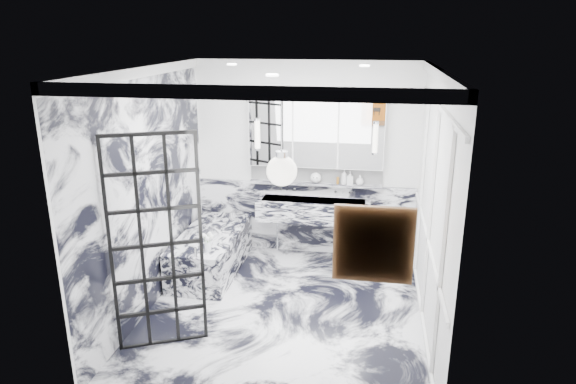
% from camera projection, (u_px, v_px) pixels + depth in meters
% --- Properties ---
extents(floor, '(3.60, 3.60, 0.00)m').
position_uv_depth(floor, '(284.00, 310.00, 6.09)').
color(floor, silver).
rests_on(floor, ground).
extents(ceiling, '(3.60, 3.60, 0.00)m').
position_uv_depth(ceiling, '(284.00, 68.00, 5.25)').
color(ceiling, white).
rests_on(ceiling, wall_back).
extents(wall_back, '(3.60, 0.00, 3.60)m').
position_uv_depth(wall_back, '(306.00, 160.00, 7.37)').
color(wall_back, white).
rests_on(wall_back, floor).
extents(wall_front, '(3.60, 0.00, 3.60)m').
position_uv_depth(wall_front, '(244.00, 269.00, 3.98)').
color(wall_front, white).
rests_on(wall_front, floor).
extents(wall_left, '(0.00, 3.60, 3.60)m').
position_uv_depth(wall_left, '(148.00, 191.00, 5.93)').
color(wall_left, white).
rests_on(wall_left, floor).
extents(wall_right, '(0.00, 3.60, 3.60)m').
position_uv_depth(wall_right, '(433.00, 206.00, 5.42)').
color(wall_right, white).
rests_on(wall_right, floor).
extents(marble_clad_back, '(3.18, 0.05, 1.05)m').
position_uv_depth(marble_clad_back, '(305.00, 218.00, 7.60)').
color(marble_clad_back, silver).
rests_on(marble_clad_back, floor).
extents(marble_clad_left, '(0.02, 3.56, 2.68)m').
position_uv_depth(marble_clad_left, '(149.00, 196.00, 5.94)').
color(marble_clad_left, silver).
rests_on(marble_clad_left, floor).
extents(panel_molding, '(0.03, 3.40, 2.30)m').
position_uv_depth(panel_molding, '(430.00, 215.00, 5.45)').
color(panel_molding, white).
rests_on(panel_molding, floor).
extents(soap_bottle_a, '(0.09, 0.09, 0.22)m').
position_uv_depth(soap_bottle_a, '(344.00, 177.00, 7.25)').
color(soap_bottle_a, '#8C5919').
rests_on(soap_bottle_a, ledge).
extents(soap_bottle_b, '(0.09, 0.10, 0.19)m').
position_uv_depth(soap_bottle_b, '(350.00, 178.00, 7.24)').
color(soap_bottle_b, '#4C4C51').
rests_on(soap_bottle_b, ledge).
extents(soap_bottle_c, '(0.14, 0.14, 0.14)m').
position_uv_depth(soap_bottle_c, '(360.00, 180.00, 7.23)').
color(soap_bottle_c, silver).
rests_on(soap_bottle_c, ledge).
extents(face_pot, '(0.16, 0.16, 0.16)m').
position_uv_depth(face_pot, '(316.00, 178.00, 7.33)').
color(face_pot, white).
rests_on(face_pot, ledge).
extents(amber_bottle, '(0.04, 0.04, 0.10)m').
position_uv_depth(amber_bottle, '(338.00, 180.00, 7.28)').
color(amber_bottle, '#8C5919').
rests_on(amber_bottle, ledge).
extents(flower_vase, '(0.08, 0.08, 0.12)m').
position_uv_depth(flower_vase, '(208.00, 247.00, 6.36)').
color(flower_vase, silver).
rests_on(flower_vase, bathtub).
extents(crittall_door, '(0.82, 0.40, 2.25)m').
position_uv_depth(crittall_door, '(157.00, 245.00, 5.12)').
color(crittall_door, black).
rests_on(crittall_door, floor).
extents(artwork, '(0.49, 0.05, 0.49)m').
position_uv_depth(artwork, '(373.00, 244.00, 3.78)').
color(artwork, '#B65712').
rests_on(artwork, wall_front).
extents(pendant_light, '(0.26, 0.26, 0.26)m').
position_uv_depth(pendant_light, '(282.00, 171.00, 4.27)').
color(pendant_light, white).
rests_on(pendant_light, ceiling).
extents(trough_sink, '(1.60, 0.45, 0.30)m').
position_uv_depth(trough_sink, '(313.00, 210.00, 7.31)').
color(trough_sink, silver).
rests_on(trough_sink, wall_back).
extents(ledge, '(1.90, 0.14, 0.04)m').
position_uv_depth(ledge, '(315.00, 184.00, 7.37)').
color(ledge, silver).
rests_on(ledge, wall_back).
extents(subway_tile, '(1.90, 0.03, 0.23)m').
position_uv_depth(subway_tile, '(316.00, 174.00, 7.38)').
color(subway_tile, white).
rests_on(subway_tile, wall_back).
extents(mirror_cabinet, '(1.90, 0.16, 1.00)m').
position_uv_depth(mirror_cabinet, '(316.00, 132.00, 7.15)').
color(mirror_cabinet, white).
rests_on(mirror_cabinet, wall_back).
extents(sconce_left, '(0.07, 0.07, 0.40)m').
position_uv_depth(sconce_left, '(257.00, 134.00, 7.20)').
color(sconce_left, white).
rests_on(sconce_left, mirror_cabinet).
extents(sconce_right, '(0.07, 0.07, 0.40)m').
position_uv_depth(sconce_right, '(375.00, 138.00, 6.94)').
color(sconce_right, white).
rests_on(sconce_right, mirror_cabinet).
extents(bathtub, '(0.75, 1.65, 0.55)m').
position_uv_depth(bathtub, '(211.00, 252.00, 7.04)').
color(bathtub, silver).
rests_on(bathtub, floor).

